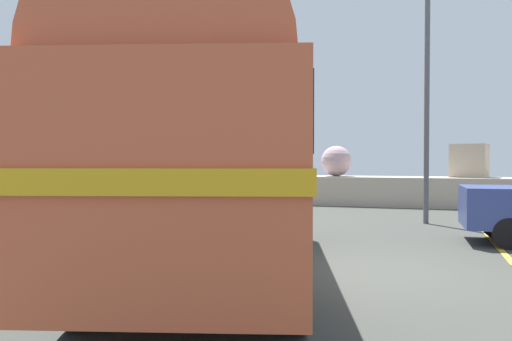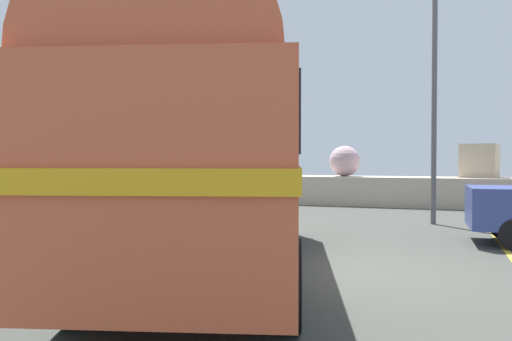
# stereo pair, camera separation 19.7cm
# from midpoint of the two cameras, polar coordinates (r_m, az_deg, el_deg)

# --- Properties ---
(ground) EXTENTS (32.00, 26.00, 0.02)m
(ground) POSITION_cam_midpoint_polar(r_m,az_deg,el_deg) (8.40, 8.10, -10.94)
(ground) COLOR #3D403A
(breakwater) EXTENTS (31.36, 2.34, 2.39)m
(breakwater) POSITION_cam_midpoint_polar(r_m,az_deg,el_deg) (19.97, 13.93, -1.76)
(breakwater) COLOR #BAAB97
(breakwater) RESTS_ON ground
(vintage_coach) EXTENTS (4.55, 8.91, 3.70)m
(vintage_coach) POSITION_cam_midpoint_polar(r_m,az_deg,el_deg) (7.98, -4.98, 3.17)
(vintage_coach) COLOR black
(vintage_coach) RESTS_ON ground
(lamp_post) EXTENTS (1.25, 0.27, 6.75)m
(lamp_post) POSITION_cam_midpoint_polar(r_m,az_deg,el_deg) (14.85, 18.45, 8.99)
(lamp_post) COLOR #5B5B60
(lamp_post) RESTS_ON ground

